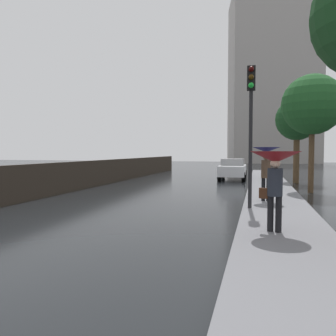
% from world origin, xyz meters
% --- Properties ---
extents(car_white_near_kerb, '(1.80, 3.93, 1.45)m').
position_xyz_m(car_white_near_kerb, '(2.78, 19.89, 0.74)').
color(car_white_near_kerb, silver).
rests_on(car_white_near_kerb, ground).
extents(pedestrian_with_umbrella_near, '(0.99, 0.99, 1.98)m').
position_xyz_m(pedestrian_with_umbrella_near, '(4.76, 9.27, 1.66)').
color(pedestrian_with_umbrella_near, black).
rests_on(pedestrian_with_umbrella_near, sidewalk_strip).
extents(pedestrian_with_umbrella_far, '(1.12, 1.12, 1.84)m').
position_xyz_m(pedestrian_with_umbrella_far, '(4.84, 4.42, 1.65)').
color(pedestrian_with_umbrella_far, black).
rests_on(pedestrian_with_umbrella_far, sidewalk_strip).
extents(traffic_light, '(0.26, 0.39, 4.52)m').
position_xyz_m(traffic_light, '(4.23, 7.52, 3.26)').
color(traffic_light, black).
rests_on(traffic_light, sidewalk_strip).
extents(street_tree_mid, '(2.57, 2.57, 5.21)m').
position_xyz_m(street_tree_mid, '(6.74, 18.33, 3.87)').
color(street_tree_mid, '#4C3823').
rests_on(street_tree_mid, ground).
extents(street_tree_far, '(2.84, 2.84, 5.59)m').
position_xyz_m(street_tree_far, '(6.91, 13.54, 4.15)').
color(street_tree_far, '#4C3823').
rests_on(street_tree_far, ground).
extents(distant_tower, '(15.59, 14.18, 28.45)m').
position_xyz_m(distant_tower, '(6.48, 57.14, 14.22)').
color(distant_tower, '#9E9993').
rests_on(distant_tower, ground).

